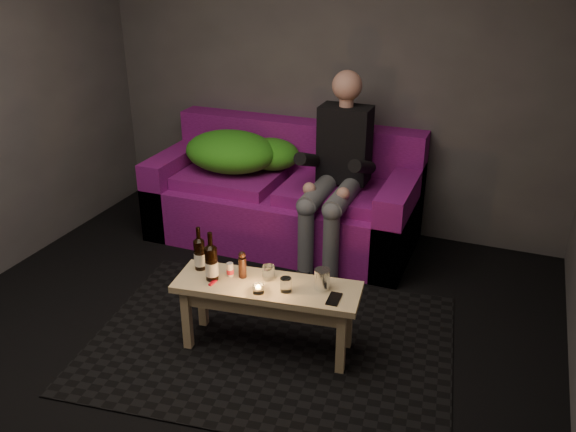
% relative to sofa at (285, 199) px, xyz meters
% --- Properties ---
extents(floor, '(4.50, 4.50, 0.00)m').
position_rel_sofa_xyz_m(floor, '(0.23, -1.82, -0.34)').
color(floor, black).
rests_on(floor, ground).
extents(room, '(4.50, 4.50, 4.50)m').
position_rel_sofa_xyz_m(room, '(0.23, -1.35, 1.31)').
color(room, silver).
rests_on(room, ground).
extents(rug, '(2.41, 1.88, 0.01)m').
position_rel_sofa_xyz_m(rug, '(0.48, -1.46, -0.33)').
color(rug, black).
rests_on(rug, floor).
extents(sofa, '(2.16, 0.97, 0.93)m').
position_rel_sofa_xyz_m(sofa, '(0.00, 0.00, 0.00)').
color(sofa, '#690E5F').
rests_on(sofa, floor).
extents(green_blanket, '(0.95, 0.65, 0.32)m').
position_rel_sofa_xyz_m(green_blanket, '(-0.42, -0.01, 0.36)').
color(green_blanket, '#2D9B1C').
rests_on(green_blanket, sofa).
extents(person, '(0.39, 0.90, 1.44)m').
position_rel_sofa_xyz_m(person, '(0.49, -0.18, 0.41)').
color(person, black).
rests_on(person, sofa).
extents(coffee_table, '(1.15, 0.49, 0.46)m').
position_rel_sofa_xyz_m(coffee_table, '(0.48, -1.51, 0.04)').
color(coffee_table, '#D7C07E').
rests_on(coffee_table, rug).
extents(beer_bottle_a, '(0.07, 0.07, 0.28)m').
position_rel_sofa_xyz_m(beer_bottle_a, '(0.02, -1.48, 0.22)').
color(beer_bottle_a, black).
rests_on(beer_bottle_a, coffee_table).
extents(beer_bottle_b, '(0.08, 0.08, 0.31)m').
position_rel_sofa_xyz_m(beer_bottle_b, '(0.15, -1.57, 0.23)').
color(beer_bottle_b, black).
rests_on(beer_bottle_b, coffee_table).
extents(salt_shaker, '(0.05, 0.05, 0.09)m').
position_rel_sofa_xyz_m(salt_shaker, '(0.24, -1.50, 0.16)').
color(salt_shaker, silver).
rests_on(salt_shaker, coffee_table).
extents(pepper_mill, '(0.05, 0.05, 0.13)m').
position_rel_sofa_xyz_m(pepper_mill, '(0.31, -1.48, 0.18)').
color(pepper_mill, black).
rests_on(pepper_mill, coffee_table).
extents(tumbler_back, '(0.08, 0.08, 0.09)m').
position_rel_sofa_xyz_m(tumbler_back, '(0.47, -1.45, 0.16)').
color(tumbler_back, white).
rests_on(tumbler_back, coffee_table).
extents(tealight, '(0.07, 0.07, 0.05)m').
position_rel_sofa_xyz_m(tealight, '(0.47, -1.61, 0.14)').
color(tealight, white).
rests_on(tealight, coffee_table).
extents(tumbler_front, '(0.07, 0.07, 0.08)m').
position_rel_sofa_xyz_m(tumbler_front, '(0.62, -1.53, 0.16)').
color(tumbler_front, white).
rests_on(tumbler_front, coffee_table).
extents(steel_cup, '(0.12, 0.12, 0.12)m').
position_rel_sofa_xyz_m(steel_cup, '(0.80, -1.43, 0.18)').
color(steel_cup, silver).
rests_on(steel_cup, coffee_table).
extents(smartphone, '(0.08, 0.14, 0.01)m').
position_rel_sofa_xyz_m(smartphone, '(0.91, -1.52, 0.12)').
color(smartphone, black).
rests_on(smartphone, coffee_table).
extents(red_lighter, '(0.02, 0.07, 0.01)m').
position_rel_sofa_xyz_m(red_lighter, '(0.18, -1.62, 0.12)').
color(red_lighter, red).
rests_on(red_lighter, coffee_table).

